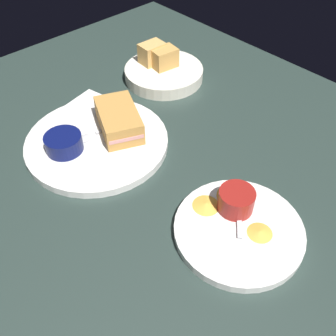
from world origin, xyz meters
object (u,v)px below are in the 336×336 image
Objects in this scene: plate_chips_companion at (239,231)px; plate_sandwich_main at (97,142)px; spoon_by_dark_ramekin at (90,136)px; bread_basket_rear at (163,70)px; ramekin_dark_sauce at (64,142)px; ramekin_light_gravy at (236,200)px; sandwich_half_near at (119,120)px; spoon_by_gravy_ramekin at (239,204)px.

plate_sandwich_main is at bearing -172.97° from plate_chips_companion.
bread_basket_rear is at bearing 106.63° from spoon_by_dark_ramekin.
plate_chips_companion is 49.56cm from bread_basket_rear.
ramekin_dark_sauce is 5.92cm from spoon_by_dark_ramekin.
ramekin_light_gravy is (-3.23, 2.69, 2.92)cm from plate_chips_companion.
plate_sandwich_main is 6.41cm from sandwich_half_near.
sandwich_half_near is at bearing 83.68° from plate_sandwich_main.
ramekin_light_gravy is at bearing 140.19° from plate_chips_companion.
ramekin_dark_sauce is 0.74× the size of spoon_by_dark_ramekin.
spoon_by_gravy_ramekin is (31.05, 7.71, 1.16)cm from plate_sandwich_main.
plate_sandwich_main is at bearing -96.32° from sandwich_half_near.
spoon_by_dark_ramekin is 33.50cm from spoon_by_gravy_ramekin.
spoon_by_dark_ramekin reaches higher than plate_sandwich_main.
ramekin_light_gravy reaches higher than spoon_by_dark_ramekin.
spoon_by_dark_ramekin is 0.46× the size of plate_chips_companion.
ramekin_dark_sauce is at bearing -76.63° from bread_basket_rear.
ramekin_dark_sauce is at bearing -93.41° from spoon_by_dark_ramekin.
plate_sandwich_main is 34.40cm from plate_chips_companion.
sandwich_half_near is at bearing 177.76° from plate_chips_companion.
ramekin_dark_sauce is 0.88× the size of spoon_by_gravy_ramekin.
sandwich_half_near reaches higher than ramekin_light_gravy.
sandwich_half_near reaches higher than plate_sandwich_main.
plate_sandwich_main and plate_chips_companion have the same top height.
plate_sandwich_main is at bearing -166.05° from spoon_by_gravy_ramekin.
plate_sandwich_main is 3.98× the size of ramekin_dark_sauce.
spoon_by_dark_ramekin is 29.08cm from bread_basket_rear.
plate_chips_companion is at bearing -48.57° from spoon_by_gravy_ramekin.
spoon_by_dark_ramekin is at bearing -108.10° from sandwich_half_near.
spoon_by_dark_ramekin is (-2.01, -6.14, -2.04)cm from sandwich_half_near.
spoon_by_gravy_ramekin is (32.79, 14.06, -1.46)cm from ramekin_dark_sauce.
sandwich_half_near is at bearing 78.80° from ramekin_dark_sauce.
plate_sandwich_main is 1.92cm from spoon_by_dark_ramekin.
plate_sandwich_main is 3.49× the size of spoon_by_gravy_ramekin.
bread_basket_rear reaches higher than ramekin_light_gravy.
sandwich_half_near is 1.51× the size of spoon_by_dark_ramekin.
spoon_by_gravy_ramekin is at bearing -25.59° from bread_basket_rear.
plate_sandwich_main is at bearing 23.98° from spoon_by_dark_ramekin.
ramekin_light_gravy is at bearing -26.59° from bread_basket_rear.
plate_chips_companion is 1.10× the size of bread_basket_rear.
plate_chips_companion is at bearing 16.39° from ramekin_dark_sauce.
plate_chips_companion is (35.54, 4.83, -1.16)cm from spoon_by_dark_ramekin.
plate_sandwich_main is at bearing -167.41° from ramekin_light_gravy.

